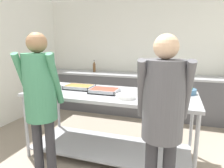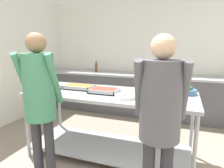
# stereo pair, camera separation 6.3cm
# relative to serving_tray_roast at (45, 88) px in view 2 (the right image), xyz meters

# --- Properties ---
(wall_rear) EXTENTS (4.45, 0.06, 2.65)m
(wall_rear) POSITION_rel_serving_tray_roast_xyz_m (0.78, 2.40, 0.37)
(wall_rear) COLOR silver
(wall_rear) RESTS_ON ground_plane
(back_counter) EXTENTS (4.29, 0.65, 0.92)m
(back_counter) POSITION_rel_serving_tray_roast_xyz_m (0.78, 2.03, -0.50)
(back_counter) COLOR #4C4C51
(back_counter) RESTS_ON ground_plane
(serving_counter) EXTENTS (2.29, 0.89, 0.93)m
(serving_counter) POSITION_rel_serving_tray_roast_xyz_m (0.93, 0.16, -0.33)
(serving_counter) COLOR #9EA0A8
(serving_counter) RESTS_ON ground_plane
(serving_tray_roast) EXTENTS (0.37, 0.29, 0.05)m
(serving_tray_roast) POSITION_rel_serving_tray_roast_xyz_m (0.00, 0.00, 0.00)
(serving_tray_roast) COLOR #9EA0A8
(serving_tray_roast) RESTS_ON serving_counter
(serving_tray_greens) EXTENTS (0.41, 0.27, 0.05)m
(serving_tray_greens) POSITION_rel_serving_tray_roast_xyz_m (0.43, 0.24, 0.00)
(serving_tray_greens) COLOR #9EA0A8
(serving_tray_greens) RESTS_ON serving_counter
(serving_tray_vegetables) EXTENTS (0.38, 0.28, 0.05)m
(serving_tray_vegetables) POSITION_rel_serving_tray_roast_xyz_m (0.86, 0.14, -0.00)
(serving_tray_vegetables) COLOR #9EA0A8
(serving_tray_vegetables) RESTS_ON serving_counter
(plate_stack) EXTENTS (0.24, 0.24, 0.05)m
(plate_stack) POSITION_rel_serving_tray_roast_xyz_m (1.20, -0.05, -0.00)
(plate_stack) COLOR white
(plate_stack) RESTS_ON serving_counter
(sauce_pan) EXTENTS (0.40, 0.26, 0.09)m
(sauce_pan) POSITION_rel_serving_tray_roast_xyz_m (1.56, -0.09, 0.02)
(sauce_pan) COLOR #9EA0A8
(sauce_pan) RESTS_ON serving_counter
(broccoli_bowl) EXTENTS (0.24, 0.24, 0.12)m
(broccoli_bowl) POSITION_rel_serving_tray_roast_xyz_m (1.92, 0.43, 0.02)
(broccoli_bowl) COLOR #3D668C
(broccoli_bowl) RESTS_ON serving_counter
(guest_serving_left) EXTENTS (0.48, 0.40, 1.70)m
(guest_serving_left) POSITION_rel_serving_tray_roast_xyz_m (0.41, -0.61, 0.10)
(guest_serving_left) COLOR #2D2D33
(guest_serving_left) RESTS_ON ground_plane
(guest_serving_right) EXTENTS (0.48, 0.37, 1.66)m
(guest_serving_right) POSITION_rel_serving_tray_roast_xyz_m (1.68, -0.62, 0.07)
(guest_serving_right) COLOR #2D2D33
(guest_serving_right) RESTS_ON ground_plane
(water_bottle) EXTENTS (0.06, 0.06, 0.28)m
(water_bottle) POSITION_rel_serving_tray_roast_xyz_m (-0.13, 2.09, 0.09)
(water_bottle) COLOR brown
(water_bottle) RESTS_ON back_counter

